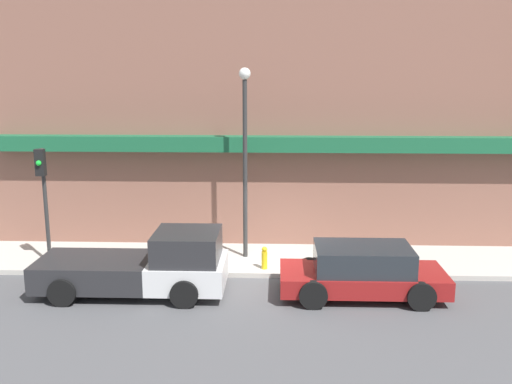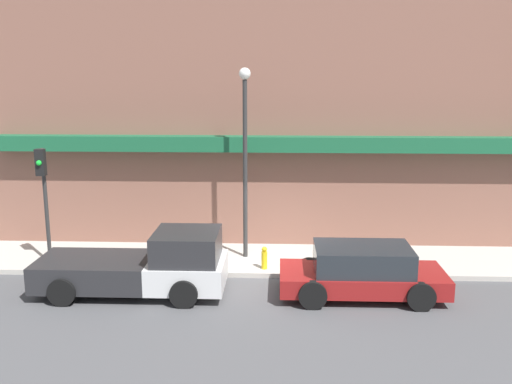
{
  "view_description": "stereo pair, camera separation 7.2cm",
  "coord_description": "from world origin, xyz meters",
  "px_view_note": "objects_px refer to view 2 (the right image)",
  "views": [
    {
      "loc": [
        0.22,
        -15.91,
        5.94
      ],
      "look_at": [
        -0.4,
        1.19,
        2.35
      ],
      "focal_mm": 40.0,
      "sensor_mm": 36.0,
      "label": 1
    },
    {
      "loc": [
        0.29,
        -15.91,
        5.94
      ],
      "look_at": [
        -0.4,
        1.19,
        2.35
      ],
      "focal_mm": 40.0,
      "sensor_mm": 36.0,
      "label": 2
    }
  ],
  "objects_px": {
    "traffic_light": "(43,185)",
    "fire_hydrant": "(264,258)",
    "pickup_truck": "(145,266)",
    "street_lamp": "(245,142)",
    "parked_car": "(362,272)"
  },
  "relations": [
    {
      "from": "pickup_truck",
      "to": "street_lamp",
      "type": "relative_size",
      "value": 0.86
    },
    {
      "from": "parked_car",
      "to": "fire_hydrant",
      "type": "relative_size",
      "value": 6.38
    },
    {
      "from": "traffic_light",
      "to": "pickup_truck",
      "type": "bearing_deg",
      "value": -28.41
    },
    {
      "from": "pickup_truck",
      "to": "street_lamp",
      "type": "xyz_separation_m",
      "value": [
        2.58,
        2.82,
        3.06
      ]
    },
    {
      "from": "pickup_truck",
      "to": "fire_hydrant",
      "type": "xyz_separation_m",
      "value": [
        3.22,
        1.65,
        -0.28
      ]
    },
    {
      "from": "parked_car",
      "to": "street_lamp",
      "type": "distance_m",
      "value": 5.36
    },
    {
      "from": "parked_car",
      "to": "fire_hydrant",
      "type": "distance_m",
      "value": 3.15
    },
    {
      "from": "street_lamp",
      "to": "traffic_light",
      "type": "relative_size",
      "value": 1.66
    },
    {
      "from": "fire_hydrant",
      "to": "traffic_light",
      "type": "height_order",
      "value": "traffic_light"
    },
    {
      "from": "fire_hydrant",
      "to": "street_lamp",
      "type": "xyz_separation_m",
      "value": [
        -0.64,
        1.17,
        3.34
      ]
    },
    {
      "from": "street_lamp",
      "to": "traffic_light",
      "type": "xyz_separation_m",
      "value": [
        -6.03,
        -0.95,
        -1.21
      ]
    },
    {
      "from": "traffic_light",
      "to": "fire_hydrant",
      "type": "bearing_deg",
      "value": -1.81
    },
    {
      "from": "parked_car",
      "to": "street_lamp",
      "type": "xyz_separation_m",
      "value": [
        -3.31,
        2.82,
        3.14
      ]
    },
    {
      "from": "parked_car",
      "to": "traffic_light",
      "type": "height_order",
      "value": "traffic_light"
    },
    {
      "from": "parked_car",
      "to": "traffic_light",
      "type": "distance_m",
      "value": 9.72
    }
  ]
}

